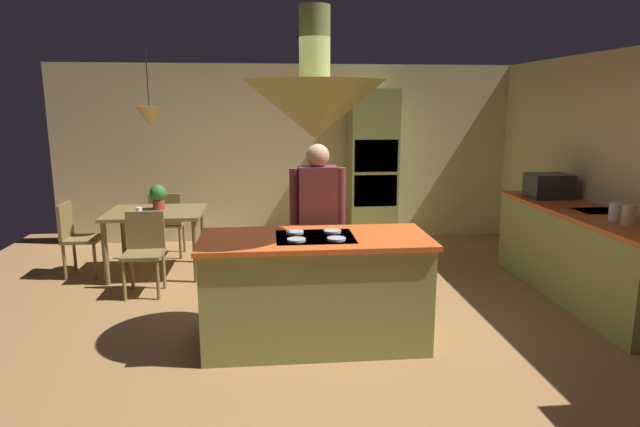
{
  "coord_description": "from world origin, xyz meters",
  "views": [
    {
      "loc": [
        -0.38,
        -4.47,
        2.01
      ],
      "look_at": [
        0.1,
        0.4,
        1.0
      ],
      "focal_mm": 30.26,
      "sensor_mm": 36.0,
      "label": 1
    }
  ],
  "objects_px": {
    "kitchen_island": "(315,290)",
    "chair_facing_island": "(144,247)",
    "canister_flour": "(629,215)",
    "microwave_on_counter": "(549,186)",
    "person_at_island": "(318,218)",
    "canister_sugar": "(616,212)",
    "potted_plant_on_table": "(158,195)",
    "chair_by_back_wall": "(167,220)",
    "dining_table": "(156,219)",
    "cup_on_table": "(139,211)",
    "oven_tower": "(372,168)",
    "chair_at_corner": "(75,234)"
  },
  "relations": [
    {
      "from": "kitchen_island",
      "to": "chair_facing_island",
      "type": "xyz_separation_m",
      "value": [
        -1.7,
        1.43,
        0.03
      ]
    },
    {
      "from": "chair_facing_island",
      "to": "canister_flour",
      "type": "relative_size",
      "value": 4.75
    },
    {
      "from": "chair_facing_island",
      "to": "microwave_on_counter",
      "type": "bearing_deg",
      "value": 1.78
    },
    {
      "from": "person_at_island",
      "to": "canister_sugar",
      "type": "bearing_deg",
      "value": -7.18
    },
    {
      "from": "potted_plant_on_table",
      "to": "chair_by_back_wall",
      "type": "bearing_deg",
      "value": 92.37
    },
    {
      "from": "chair_by_back_wall",
      "to": "potted_plant_on_table",
      "type": "distance_m",
      "value": 0.72
    },
    {
      "from": "dining_table",
      "to": "cup_on_table",
      "type": "distance_m",
      "value": 0.3
    },
    {
      "from": "chair_facing_island",
      "to": "chair_by_back_wall",
      "type": "height_order",
      "value": "same"
    },
    {
      "from": "kitchen_island",
      "to": "microwave_on_counter",
      "type": "xyz_separation_m",
      "value": [
        2.84,
        1.57,
        0.6
      ]
    },
    {
      "from": "chair_facing_island",
      "to": "potted_plant_on_table",
      "type": "relative_size",
      "value": 2.9
    },
    {
      "from": "person_at_island",
      "to": "cup_on_table",
      "type": "xyz_separation_m",
      "value": [
        -1.92,
        1.19,
        -0.13
      ]
    },
    {
      "from": "canister_flour",
      "to": "microwave_on_counter",
      "type": "relative_size",
      "value": 0.4
    },
    {
      "from": "dining_table",
      "to": "microwave_on_counter",
      "type": "relative_size",
      "value": 2.4
    },
    {
      "from": "person_at_island",
      "to": "canister_sugar",
      "type": "xyz_separation_m",
      "value": [
        2.75,
        -0.35,
        0.08
      ]
    },
    {
      "from": "oven_tower",
      "to": "canister_sugar",
      "type": "distance_m",
      "value": 3.39
    },
    {
      "from": "chair_facing_island",
      "to": "canister_flour",
      "type": "bearing_deg",
      "value": -15.61
    },
    {
      "from": "chair_facing_island",
      "to": "cup_on_table",
      "type": "distance_m",
      "value": 0.56
    },
    {
      "from": "dining_table",
      "to": "chair_facing_island",
      "type": "xyz_separation_m",
      "value": [
        0.0,
        -0.67,
        -0.16
      ]
    },
    {
      "from": "oven_tower",
      "to": "chair_by_back_wall",
      "type": "bearing_deg",
      "value": -170.45
    },
    {
      "from": "person_at_island",
      "to": "chair_by_back_wall",
      "type": "relative_size",
      "value": 1.88
    },
    {
      "from": "kitchen_island",
      "to": "person_at_island",
      "type": "bearing_deg",
      "value": 82.79
    },
    {
      "from": "chair_facing_island",
      "to": "chair_by_back_wall",
      "type": "bearing_deg",
      "value": 90.0
    },
    {
      "from": "potted_plant_on_table",
      "to": "canister_flour",
      "type": "bearing_deg",
      "value": -24.23
    },
    {
      "from": "dining_table",
      "to": "potted_plant_on_table",
      "type": "relative_size",
      "value": 3.68
    },
    {
      "from": "chair_facing_island",
      "to": "dining_table",
      "type": "bearing_deg",
      "value": 90.0
    },
    {
      "from": "chair_at_corner",
      "to": "canister_flour",
      "type": "xyz_separation_m",
      "value": [
        5.47,
        -1.94,
        0.52
      ]
    },
    {
      "from": "dining_table",
      "to": "canister_flour",
      "type": "relative_size",
      "value": 6.03
    },
    {
      "from": "potted_plant_on_table",
      "to": "canister_flour",
      "type": "relative_size",
      "value": 1.64
    },
    {
      "from": "person_at_island",
      "to": "canister_sugar",
      "type": "relative_size",
      "value": 9.73
    },
    {
      "from": "kitchen_island",
      "to": "oven_tower",
      "type": "xyz_separation_m",
      "value": [
        1.1,
        3.24,
        0.63
      ]
    },
    {
      "from": "dining_table",
      "to": "potted_plant_on_table",
      "type": "xyz_separation_m",
      "value": [
        0.02,
        0.09,
        0.27
      ]
    },
    {
      "from": "cup_on_table",
      "to": "canister_sugar",
      "type": "distance_m",
      "value": 4.93
    },
    {
      "from": "kitchen_island",
      "to": "chair_at_corner",
      "type": "xyz_separation_m",
      "value": [
        -2.63,
        2.1,
        0.03
      ]
    },
    {
      "from": "cup_on_table",
      "to": "canister_flour",
      "type": "height_order",
      "value": "canister_flour"
    },
    {
      "from": "cup_on_table",
      "to": "chair_at_corner",
      "type": "bearing_deg",
      "value": 164.15
    },
    {
      "from": "chair_facing_island",
      "to": "chair_at_corner",
      "type": "bearing_deg",
      "value": 144.18
    },
    {
      "from": "kitchen_island",
      "to": "dining_table",
      "type": "relative_size",
      "value": 1.71
    },
    {
      "from": "kitchen_island",
      "to": "potted_plant_on_table",
      "type": "relative_size",
      "value": 6.31
    },
    {
      "from": "cup_on_table",
      "to": "chair_by_back_wall",
      "type": "bearing_deg",
      "value": 81.31
    },
    {
      "from": "chair_at_corner",
      "to": "canister_sugar",
      "type": "bearing_deg",
      "value": -107.84
    },
    {
      "from": "cup_on_table",
      "to": "canister_flour",
      "type": "relative_size",
      "value": 0.49
    },
    {
      "from": "person_at_island",
      "to": "chair_at_corner",
      "type": "bearing_deg",
      "value": 152.51
    },
    {
      "from": "cup_on_table",
      "to": "oven_tower",
      "type": "bearing_deg",
      "value": 24.99
    },
    {
      "from": "cup_on_table",
      "to": "canister_sugar",
      "type": "bearing_deg",
      "value": -18.18
    },
    {
      "from": "potted_plant_on_table",
      "to": "chair_at_corner",
      "type": "bearing_deg",
      "value": -174.53
    },
    {
      "from": "person_at_island",
      "to": "canister_flour",
      "type": "relative_size",
      "value": 8.94
    },
    {
      "from": "chair_at_corner",
      "to": "cup_on_table",
      "type": "bearing_deg",
      "value": -105.85
    },
    {
      "from": "person_at_island",
      "to": "potted_plant_on_table",
      "type": "height_order",
      "value": "person_at_island"
    },
    {
      "from": "oven_tower",
      "to": "cup_on_table",
      "type": "relative_size",
      "value": 24.39
    },
    {
      "from": "canister_flour",
      "to": "canister_sugar",
      "type": "xyz_separation_m",
      "value": [
        0.0,
        0.18,
        -0.01
      ]
    }
  ]
}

